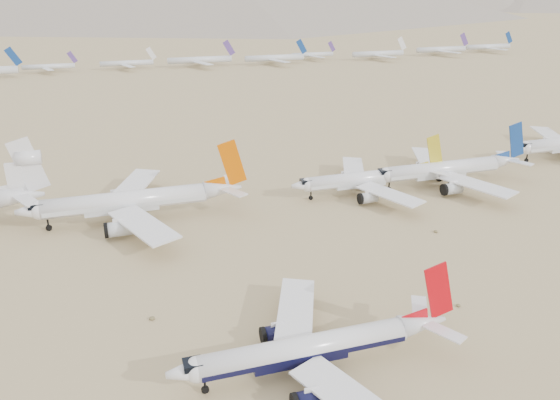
% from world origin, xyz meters
% --- Properties ---
extents(ground, '(7000.00, 7000.00, 0.00)m').
position_xyz_m(ground, '(0.00, 0.00, 0.00)').
color(ground, '#957F56').
rests_on(ground, ground).
extents(main_airliner, '(44.16, 43.14, 15.59)m').
position_xyz_m(main_airliner, '(-7.12, -6.94, 4.28)').
color(main_airliner, silver).
rests_on(main_airliner, ground).
extents(row2_navy_widebody, '(48.57, 47.49, 17.28)m').
position_xyz_m(row2_navy_widebody, '(59.51, 59.03, 4.82)').
color(row2_navy_widebody, silver).
rests_on(row2_navy_widebody, ground).
extents(row2_gold_tail, '(43.95, 42.98, 15.65)m').
position_xyz_m(row2_gold_tail, '(33.97, 59.47, 4.38)').
color(row2_gold_tail, silver).
rests_on(row2_gold_tail, ground).
extents(row2_orange_tail, '(53.13, 51.98, 18.95)m').
position_xyz_m(row2_orange_tail, '(-29.89, 59.84, 5.32)').
color(row2_orange_tail, silver).
rests_on(row2_orange_tail, ground).
extents(distant_storage_row, '(569.27, 61.77, 16.22)m').
position_xyz_m(distant_storage_row, '(19.26, 313.20, 4.50)').
color(distant_storage_row, silver).
rests_on(distant_storage_row, ground).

